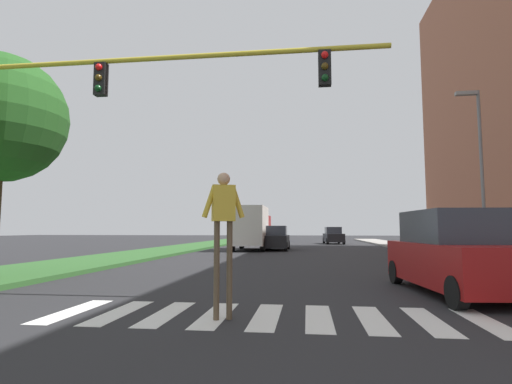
% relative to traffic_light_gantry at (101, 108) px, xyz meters
% --- Properties ---
extents(ground_plane, '(140.00, 140.00, 0.00)m').
position_rel_traffic_light_gantry_xyz_m(ground_plane, '(4.14, 19.93, -4.39)').
color(ground_plane, '#262628').
extents(crosswalk, '(7.65, 2.20, 0.01)m').
position_rel_traffic_light_gantry_xyz_m(crosswalk, '(4.14, -1.68, -4.39)').
color(crosswalk, silver).
rests_on(crosswalk, ground_plane).
extents(median_strip, '(3.98, 64.00, 0.15)m').
position_rel_traffic_light_gantry_xyz_m(median_strip, '(-4.60, 17.93, -4.32)').
color(median_strip, '#2D5B28').
rests_on(median_strip, ground_plane).
extents(sidewalk_right, '(3.00, 64.00, 0.15)m').
position_rel_traffic_light_gantry_xyz_m(sidewalk_right, '(12.97, 17.93, -4.32)').
color(sidewalk_right, '#9E9991').
rests_on(sidewalk_right, ground_plane).
extents(traffic_light_gantry, '(9.75, 0.30, 6.00)m').
position_rel_traffic_light_gantry_xyz_m(traffic_light_gantry, '(0.00, 0.00, 0.00)').
color(traffic_light_gantry, gold).
rests_on(traffic_light_gantry, median_strip).
extents(street_lamp_right, '(1.02, 0.24, 7.50)m').
position_rel_traffic_light_gantry_xyz_m(street_lamp_right, '(12.37, 9.62, 0.20)').
color(street_lamp_right, slate).
rests_on(street_lamp_right, sidewalk_right).
extents(pedestrian_performer, '(0.73, 0.36, 2.49)m').
position_rel_traffic_light_gantry_xyz_m(pedestrian_performer, '(3.44, -2.03, -2.73)').
color(pedestrian_performer, brown).
rests_on(pedestrian_performer, ground_plane).
extents(suv_crossing, '(2.34, 4.75, 1.97)m').
position_rel_traffic_light_gantry_xyz_m(suv_crossing, '(8.34, 1.30, -3.46)').
color(suv_crossing, maroon).
rests_on(suv_crossing, ground_plane).
extents(sedan_midblock, '(1.84, 4.33, 1.76)m').
position_rel_traffic_light_gantry_xyz_m(sedan_midblock, '(2.62, 20.47, -3.58)').
color(sedan_midblock, black).
rests_on(sedan_midblock, ground_plane).
extents(sedan_distant, '(2.07, 4.54, 1.74)m').
position_rel_traffic_light_gantry_xyz_m(sedan_distant, '(7.57, 33.69, -3.59)').
color(sedan_distant, black).
rests_on(sedan_distant, ground_plane).
extents(sedan_far_horizon, '(1.89, 4.49, 1.76)m').
position_rel_traffic_light_gantry_xyz_m(sedan_far_horizon, '(0.94, 43.14, -3.58)').
color(sedan_far_horizon, navy).
rests_on(sedan_far_horizon, ground_plane).
extents(truck_box_delivery, '(2.40, 6.20, 3.10)m').
position_rel_traffic_light_gantry_xyz_m(truck_box_delivery, '(0.84, 20.11, -2.76)').
color(truck_box_delivery, maroon).
rests_on(truck_box_delivery, ground_plane).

